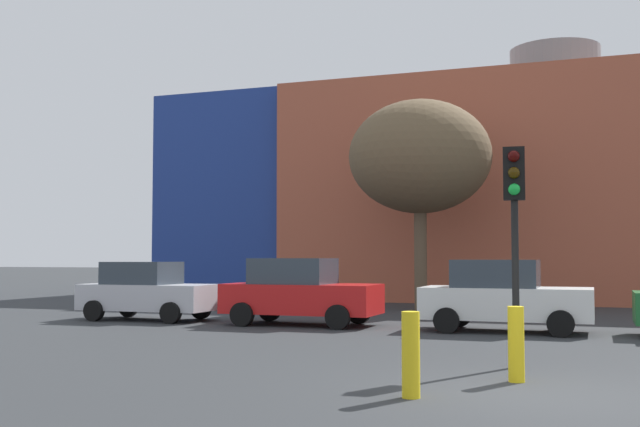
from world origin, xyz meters
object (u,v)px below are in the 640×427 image
(bare_tree_0, at_px, (420,157))
(bollard_yellow_1, at_px, (516,344))
(bollard_yellow_0, at_px, (411,355))
(parked_car_2, at_px, (503,296))
(traffic_light_island, at_px, (514,205))
(parked_car_1, at_px, (299,292))
(parked_car_0, at_px, (147,291))

(bare_tree_0, height_order, bollard_yellow_1, bare_tree_0)
(bollard_yellow_0, bearing_deg, parked_car_2, 89.18)
(bollard_yellow_0, bearing_deg, bollard_yellow_1, 56.55)
(bollard_yellow_0, bearing_deg, traffic_light_island, 72.59)
(traffic_light_island, height_order, bare_tree_0, bare_tree_0)
(parked_car_1, distance_m, parked_car_2, 5.43)
(parked_car_2, xyz_separation_m, bollard_yellow_0, (-0.14, -9.46, -0.32))
(parked_car_0, height_order, bare_tree_0, bare_tree_0)
(traffic_light_island, xyz_separation_m, bare_tree_0, (-4.52, 13.18, 2.63))
(traffic_light_island, distance_m, bollard_yellow_1, 2.66)
(parked_car_1, height_order, bollard_yellow_1, parked_car_1)
(bare_tree_0, xyz_separation_m, bollard_yellow_0, (3.49, -16.48, -4.80))
(bollard_yellow_0, bearing_deg, bare_tree_0, 101.94)
(parked_car_0, height_order, bollard_yellow_1, parked_car_0)
(parked_car_2, distance_m, bollard_yellow_0, 9.47)
(bollard_yellow_0, bearing_deg, parked_car_1, 119.25)
(parked_car_2, height_order, bollard_yellow_0, parked_car_2)
(traffic_light_island, height_order, bollard_yellow_1, traffic_light_island)
(parked_car_2, bearing_deg, bollard_yellow_0, -90.82)
(parked_car_0, bearing_deg, traffic_light_island, -28.92)
(bare_tree_0, bearing_deg, parked_car_0, -133.35)
(parked_car_1, distance_m, bare_tree_0, 8.51)
(bollard_yellow_1, bearing_deg, bare_tree_0, 107.61)
(bare_tree_0, bearing_deg, parked_car_1, -104.48)
(bollard_yellow_0, bearing_deg, parked_car_0, 136.90)
(traffic_light_island, distance_m, bollard_yellow_0, 4.09)
(traffic_light_island, xyz_separation_m, bollard_yellow_0, (-1.04, -3.30, -2.17))
(bollard_yellow_1, bearing_deg, bollard_yellow_0, -123.45)
(parked_car_1, height_order, traffic_light_island, traffic_light_island)
(parked_car_0, distance_m, bare_tree_0, 10.65)
(parked_car_0, distance_m, traffic_light_island, 12.87)
(parked_car_1, xyz_separation_m, bare_tree_0, (1.81, 7.02, 4.46))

